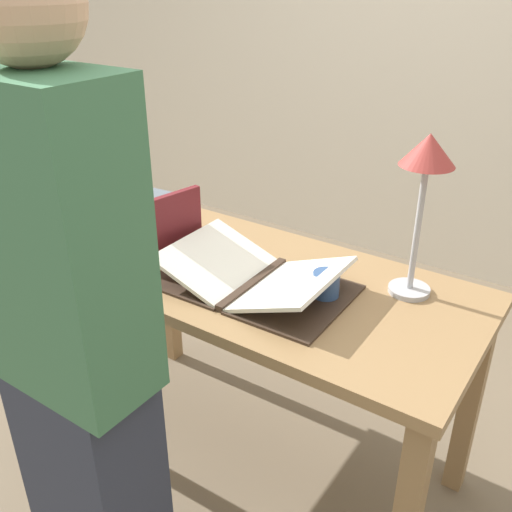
# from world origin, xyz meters

# --- Properties ---
(ground_plane) EXTENTS (12.00, 12.00, 0.00)m
(ground_plane) POSITION_xyz_m (0.00, 0.00, 0.00)
(ground_plane) COLOR #70604C
(wall_back) EXTENTS (8.00, 0.06, 2.60)m
(wall_back) POSITION_xyz_m (0.00, 1.83, 1.30)
(wall_back) COLOR beige
(wall_back) RESTS_ON ground_plane
(reading_desk) EXTENTS (1.38, 0.65, 0.75)m
(reading_desk) POSITION_xyz_m (0.00, 0.00, 0.64)
(reading_desk) COLOR #937047
(reading_desk) RESTS_ON ground_plane
(open_book) EXTENTS (0.57, 0.36, 0.10)m
(open_book) POSITION_xyz_m (0.04, -0.07, 0.78)
(open_book) COLOR #38281E
(open_book) RESTS_ON reading_desk
(book_stack_tall) EXTENTS (0.23, 0.29, 0.16)m
(book_stack_tall) POSITION_xyz_m (-0.44, -0.07, 0.83)
(book_stack_tall) COLOR #BC8933
(book_stack_tall) RESTS_ON reading_desk
(book_standing_upright) EXTENTS (0.05, 0.18, 0.23)m
(book_standing_upright) POSITION_xyz_m (-0.26, -0.05, 0.86)
(book_standing_upright) COLOR maroon
(book_standing_upright) RESTS_ON reading_desk
(reading_lamp) EXTENTS (0.15, 0.15, 0.47)m
(reading_lamp) POSITION_xyz_m (0.43, 0.16, 1.11)
(reading_lamp) COLOR #ADADB2
(reading_lamp) RESTS_ON reading_desk
(coffee_mug) EXTENTS (0.08, 0.10, 0.08)m
(coffee_mug) POSITION_xyz_m (0.25, 0.00, 0.79)
(coffee_mug) COLOR #335184
(coffee_mug) RESTS_ON reading_desk
(person_reader) EXTENTS (0.36, 0.22, 1.64)m
(person_reader) POSITION_xyz_m (-0.01, -0.66, 0.82)
(person_reader) COLOR #2D3342
(person_reader) RESTS_ON ground_plane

